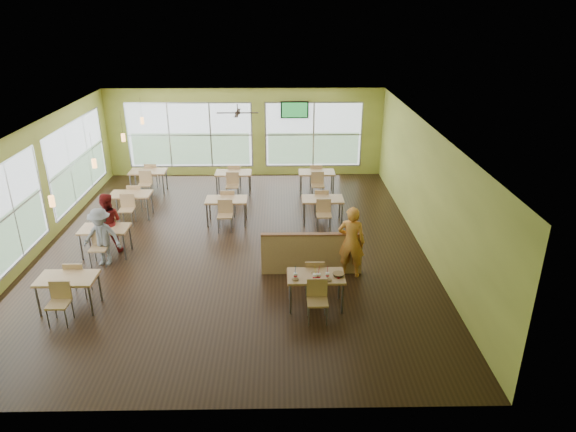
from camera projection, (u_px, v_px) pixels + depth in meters
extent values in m
plane|color=black|center=(234.00, 245.00, 13.77)|extent=(12.00, 12.00, 0.00)
plane|color=white|center=(228.00, 127.00, 12.52)|extent=(12.00, 12.00, 0.00)
cube|color=#C7CE53|center=(245.00, 133.00, 18.67)|extent=(10.00, 0.04, 3.20)
cube|color=#C7CE53|center=(196.00, 326.00, 7.62)|extent=(10.00, 0.04, 3.20)
cube|color=#C7CE53|center=(35.00, 190.00, 13.07)|extent=(0.04, 12.00, 3.20)
cube|color=#C7CE53|center=(425.00, 188.00, 13.22)|extent=(0.04, 12.00, 3.20)
cube|color=white|center=(78.00, 159.00, 15.86)|extent=(0.02, 4.50, 2.35)
cube|color=white|center=(190.00, 135.00, 18.65)|extent=(4.50, 0.02, 2.35)
cube|color=white|center=(314.00, 135.00, 18.72)|extent=(3.50, 0.02, 2.35)
cube|color=#B7BABC|center=(53.00, 227.00, 14.01)|extent=(0.04, 9.40, 0.05)
cube|color=#B7BABC|center=(253.00, 166.00, 19.13)|extent=(8.00, 0.04, 0.05)
cube|color=tan|center=(316.00, 276.00, 10.75)|extent=(1.20, 0.70, 0.04)
cube|color=brown|center=(316.00, 277.00, 10.76)|extent=(1.22, 0.71, 0.01)
cylinder|color=slate|center=(290.00, 299.00, 10.62)|extent=(0.05, 0.05, 0.71)
cylinder|color=slate|center=(342.00, 299.00, 10.64)|extent=(0.05, 0.05, 0.71)
cylinder|color=slate|center=(290.00, 285.00, 11.16)|extent=(0.05, 0.05, 0.71)
cylinder|color=slate|center=(339.00, 284.00, 11.17)|extent=(0.05, 0.05, 0.71)
cube|color=tan|center=(314.00, 275.00, 11.37)|extent=(0.42, 0.42, 0.04)
cube|color=tan|center=(314.00, 262.00, 11.46)|extent=(0.42, 0.04, 0.40)
cube|color=tan|center=(317.00, 302.00, 10.35)|extent=(0.42, 0.42, 0.04)
cube|color=tan|center=(318.00, 297.00, 10.09)|extent=(0.42, 0.04, 0.40)
cube|color=tan|center=(312.00, 254.00, 12.18)|extent=(2.40, 0.12, 1.00)
cube|color=brown|center=(312.00, 234.00, 11.97)|extent=(2.40, 0.14, 0.04)
cube|color=tan|center=(67.00, 278.00, 10.67)|extent=(1.20, 0.70, 0.04)
cube|color=brown|center=(67.00, 279.00, 10.68)|extent=(1.22, 0.71, 0.01)
cylinder|color=slate|center=(38.00, 301.00, 10.54)|extent=(0.05, 0.05, 0.71)
cylinder|color=slate|center=(91.00, 301.00, 10.56)|extent=(0.05, 0.05, 0.71)
cylinder|color=slate|center=(50.00, 287.00, 11.08)|extent=(0.05, 0.05, 0.71)
cylinder|color=slate|center=(100.00, 286.00, 11.09)|extent=(0.05, 0.05, 0.71)
cube|color=tan|center=(78.00, 277.00, 11.29)|extent=(0.42, 0.42, 0.04)
cube|color=tan|center=(80.00, 264.00, 11.38)|extent=(0.42, 0.04, 0.40)
cube|color=tan|center=(59.00, 304.00, 10.27)|extent=(0.42, 0.42, 0.04)
cube|color=tan|center=(53.00, 300.00, 10.01)|extent=(0.42, 0.04, 0.40)
cube|color=tan|center=(104.00, 229.00, 12.97)|extent=(1.20, 0.70, 0.04)
cube|color=brown|center=(104.00, 230.00, 12.98)|extent=(1.22, 0.71, 0.01)
cylinder|color=slate|center=(81.00, 247.00, 12.84)|extent=(0.05, 0.05, 0.71)
cylinder|color=slate|center=(124.00, 247.00, 12.86)|extent=(0.05, 0.05, 0.71)
cylinder|color=slate|center=(89.00, 237.00, 13.38)|extent=(0.05, 0.05, 0.71)
cylinder|color=slate|center=(130.00, 237.00, 13.39)|extent=(0.05, 0.05, 0.71)
cube|color=tan|center=(112.00, 230.00, 13.59)|extent=(0.42, 0.42, 0.04)
cube|color=tan|center=(113.00, 219.00, 13.68)|extent=(0.42, 0.04, 0.40)
cube|color=tan|center=(99.00, 248.00, 12.58)|extent=(0.42, 0.42, 0.04)
cube|color=tan|center=(95.00, 244.00, 12.31)|extent=(0.42, 0.04, 0.40)
cube|color=tan|center=(131.00, 194.00, 15.27)|extent=(1.20, 0.70, 0.04)
cube|color=brown|center=(131.00, 195.00, 15.28)|extent=(1.22, 0.71, 0.01)
cylinder|color=slate|center=(111.00, 210.00, 15.15)|extent=(0.05, 0.05, 0.71)
cylinder|color=slate|center=(148.00, 209.00, 15.16)|extent=(0.05, 0.05, 0.71)
cylinder|color=slate|center=(117.00, 202.00, 15.68)|extent=(0.05, 0.05, 0.71)
cylinder|color=slate|center=(152.00, 202.00, 15.70)|extent=(0.05, 0.05, 0.71)
cube|color=tan|center=(136.00, 196.00, 15.89)|extent=(0.42, 0.42, 0.04)
cube|color=tan|center=(137.00, 188.00, 15.98)|extent=(0.42, 0.04, 0.40)
cube|color=tan|center=(127.00, 210.00, 14.88)|extent=(0.42, 0.42, 0.04)
cube|color=tan|center=(124.00, 205.00, 14.62)|extent=(0.42, 0.04, 0.40)
cube|color=tan|center=(148.00, 171.00, 17.30)|extent=(1.20, 0.70, 0.04)
cube|color=brown|center=(148.00, 172.00, 17.31)|extent=(1.22, 0.71, 0.01)
cylinder|color=slate|center=(131.00, 185.00, 17.17)|extent=(0.05, 0.05, 0.71)
cylinder|color=slate|center=(163.00, 185.00, 17.19)|extent=(0.05, 0.05, 0.71)
cylinder|color=slate|center=(135.00, 179.00, 17.70)|extent=(0.05, 0.05, 0.71)
cylinder|color=slate|center=(167.00, 179.00, 17.72)|extent=(0.05, 0.05, 0.71)
cube|color=tan|center=(152.00, 174.00, 17.92)|extent=(0.42, 0.42, 0.04)
cube|color=tan|center=(153.00, 166.00, 18.01)|extent=(0.42, 0.04, 0.40)
cube|color=tan|center=(145.00, 185.00, 16.90)|extent=(0.42, 0.42, 0.04)
cube|color=tan|center=(143.00, 180.00, 16.64)|extent=(0.42, 0.04, 0.40)
cube|color=tan|center=(226.00, 200.00, 14.86)|extent=(1.20, 0.70, 0.04)
cube|color=brown|center=(226.00, 200.00, 14.87)|extent=(1.22, 0.71, 0.01)
cylinder|color=slate|center=(207.00, 215.00, 14.73)|extent=(0.05, 0.05, 0.71)
cylinder|color=slate|center=(245.00, 215.00, 14.75)|extent=(0.05, 0.05, 0.71)
cylinder|color=slate|center=(210.00, 208.00, 15.26)|extent=(0.05, 0.05, 0.71)
cylinder|color=slate|center=(246.00, 208.00, 15.28)|extent=(0.05, 0.05, 0.71)
cube|color=tan|center=(228.00, 202.00, 15.48)|extent=(0.42, 0.42, 0.04)
cube|color=tan|center=(229.00, 193.00, 15.56)|extent=(0.42, 0.04, 0.40)
cube|color=tan|center=(225.00, 216.00, 14.46)|extent=(0.42, 0.42, 0.04)
cube|color=tan|center=(224.00, 211.00, 14.20)|extent=(0.42, 0.04, 0.40)
cube|color=tan|center=(233.00, 173.00, 17.16)|extent=(1.20, 0.70, 0.04)
cube|color=brown|center=(233.00, 173.00, 17.17)|extent=(1.22, 0.71, 0.01)
cylinder|color=slate|center=(217.00, 186.00, 17.03)|extent=(0.05, 0.05, 0.71)
cylinder|color=slate|center=(249.00, 186.00, 17.05)|extent=(0.05, 0.05, 0.71)
cylinder|color=slate|center=(219.00, 181.00, 17.57)|extent=(0.05, 0.05, 0.71)
cylinder|color=slate|center=(250.00, 180.00, 17.58)|extent=(0.05, 0.05, 0.71)
cube|color=tan|center=(235.00, 175.00, 17.78)|extent=(0.42, 0.42, 0.04)
cube|color=tan|center=(235.00, 168.00, 17.87)|extent=(0.42, 0.04, 0.40)
cube|color=tan|center=(232.00, 186.00, 16.76)|extent=(0.42, 0.42, 0.04)
cube|color=tan|center=(232.00, 182.00, 16.50)|extent=(0.42, 0.04, 0.40)
cube|color=tan|center=(323.00, 199.00, 14.90)|extent=(1.20, 0.70, 0.04)
cube|color=brown|center=(323.00, 200.00, 14.91)|extent=(1.22, 0.71, 0.01)
cylinder|color=slate|center=(304.00, 215.00, 14.77)|extent=(0.05, 0.05, 0.71)
cylinder|color=slate|center=(342.00, 215.00, 14.79)|extent=(0.05, 0.05, 0.71)
cylinder|color=slate|center=(304.00, 207.00, 15.31)|extent=(0.05, 0.05, 0.71)
cylinder|color=slate|center=(340.00, 207.00, 15.33)|extent=(0.05, 0.05, 0.71)
cube|color=tan|center=(321.00, 201.00, 15.52)|extent=(0.42, 0.42, 0.04)
cube|color=tan|center=(321.00, 192.00, 15.61)|extent=(0.42, 0.04, 0.40)
cube|color=tan|center=(324.00, 215.00, 14.51)|extent=(0.42, 0.42, 0.04)
cube|color=tan|center=(325.00, 211.00, 14.25)|extent=(0.42, 0.04, 0.40)
cube|color=tan|center=(317.00, 172.00, 17.21)|extent=(1.20, 0.70, 0.04)
cube|color=brown|center=(317.00, 173.00, 17.22)|extent=(1.22, 0.71, 0.01)
cylinder|color=slate|center=(301.00, 186.00, 17.08)|extent=(0.05, 0.05, 0.71)
cylinder|color=slate|center=(333.00, 186.00, 17.09)|extent=(0.05, 0.05, 0.71)
cylinder|color=slate|center=(300.00, 180.00, 17.61)|extent=(0.05, 0.05, 0.71)
cylinder|color=slate|center=(332.00, 180.00, 17.63)|extent=(0.05, 0.05, 0.71)
cube|color=tan|center=(316.00, 175.00, 17.82)|extent=(0.42, 0.42, 0.04)
cube|color=tan|center=(315.00, 167.00, 17.91)|extent=(0.42, 0.04, 0.40)
cube|color=tan|center=(318.00, 186.00, 16.81)|extent=(0.42, 0.42, 0.04)
cube|color=tan|center=(318.00, 181.00, 16.55)|extent=(0.42, 0.04, 0.40)
cylinder|color=#2D2119|center=(48.00, 182.00, 9.84)|extent=(0.01, 0.01, 0.70)
cylinder|color=#FFA04A|center=(52.00, 201.00, 10.00)|extent=(0.11, 0.11, 0.22)
cylinder|color=#2D2119|center=(92.00, 147.00, 12.15)|extent=(0.01, 0.01, 0.70)
cylinder|color=#FFA04A|center=(94.00, 163.00, 12.30)|extent=(0.11, 0.11, 0.22)
cylinder|color=#2D2119|center=(122.00, 124.00, 14.45)|extent=(0.01, 0.01, 0.70)
cylinder|color=#FFA04A|center=(123.00, 138.00, 14.60)|extent=(0.11, 0.11, 0.22)
cylinder|color=#2D2119|center=(141.00, 108.00, 16.47)|extent=(0.01, 0.01, 0.70)
cylinder|color=#FFA04A|center=(142.00, 121.00, 16.63)|extent=(0.11, 0.11, 0.22)
cylinder|color=#2D2119|center=(237.00, 108.00, 15.33)|extent=(0.03, 0.03, 0.24)
cylinder|color=#2D2119|center=(238.00, 113.00, 15.38)|extent=(0.16, 0.16, 0.06)
cube|color=#2D2119|center=(249.00, 113.00, 15.39)|extent=(0.55, 0.10, 0.01)
cube|color=#2D2119|center=(238.00, 111.00, 15.71)|extent=(0.10, 0.55, 0.01)
cube|color=#2D2119|center=(226.00, 113.00, 15.38)|extent=(0.55, 0.10, 0.01)
cube|color=#2D2119|center=(237.00, 115.00, 15.06)|extent=(0.10, 0.55, 0.01)
cube|color=black|center=(295.00, 110.00, 18.27)|extent=(1.00, 0.06, 0.60)
cube|color=#228137|center=(295.00, 110.00, 18.24)|extent=(0.90, 0.01, 0.52)
imported|color=#D14F17|center=(351.00, 242.00, 11.94)|extent=(0.73, 0.58, 1.75)
imported|color=maroon|center=(107.00, 222.00, 13.21)|extent=(0.77, 0.61, 1.57)
imported|color=slate|center=(102.00, 237.00, 12.50)|extent=(1.03, 0.69, 1.48)
cone|color=white|center=(295.00, 276.00, 10.62)|extent=(0.08, 0.08, 0.11)
cylinder|color=red|center=(295.00, 276.00, 10.62)|extent=(0.07, 0.07, 0.03)
cylinder|color=white|center=(295.00, 273.00, 10.59)|extent=(0.08, 0.08, 0.01)
cylinder|color=blue|center=(295.00, 269.00, 10.56)|extent=(0.02, 0.05, 0.19)
cone|color=white|center=(315.00, 277.00, 10.54)|extent=(0.10, 0.10, 0.13)
cylinder|color=red|center=(315.00, 277.00, 10.54)|extent=(0.09, 0.09, 0.04)
cylinder|color=white|center=(315.00, 274.00, 10.51)|extent=(0.10, 0.10, 0.01)
cylinder|color=#DFC00B|center=(315.00, 269.00, 10.47)|extent=(0.03, 0.06, 0.24)
cone|color=white|center=(319.00, 277.00, 10.57)|extent=(0.09, 0.09, 0.12)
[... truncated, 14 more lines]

